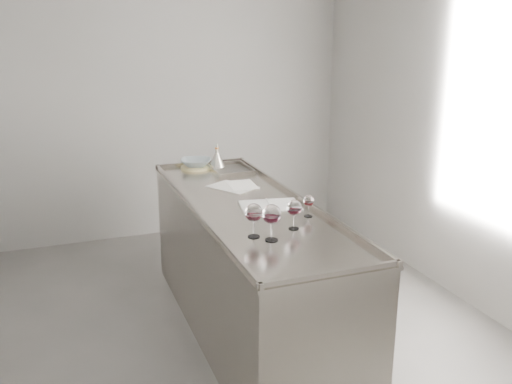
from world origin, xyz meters
name	(u,v)px	position (x,y,z in m)	size (l,w,h in m)	color
room_shell	(182,152)	(0.00, 0.00, 1.40)	(4.54, 5.04, 2.84)	#575552
counter	(248,270)	(0.50, 0.30, 0.47)	(0.77, 2.42, 0.97)	#9F978E
wine_glass_left	(254,213)	(0.33, -0.26, 1.08)	(0.10, 0.10, 0.20)	white
wine_glass_middle	(272,215)	(0.41, -0.35, 1.09)	(0.11, 0.11, 0.21)	white
wine_glass_right	(294,208)	(0.60, -0.22, 1.06)	(0.09, 0.09, 0.18)	white
wine_glass_small	(309,202)	(0.78, -0.05, 1.04)	(0.07, 0.07, 0.14)	white
notebook	(270,206)	(0.63, 0.22, 0.95)	(0.43, 0.33, 0.02)	silver
loose_paper_top	(233,187)	(0.54, 0.74, 0.94)	(0.23, 0.33, 0.00)	silver
loose_paper_under	(242,185)	(0.62, 0.76, 0.94)	(0.19, 0.28, 0.00)	white
trivet	(196,167)	(0.43, 1.38, 0.95)	(0.25, 0.25, 0.02)	beige
ceramic_bowl	(196,163)	(0.43, 1.38, 0.99)	(0.25, 0.25, 0.06)	#86959D
wine_funnel	(217,159)	(0.61, 1.38, 1.00)	(0.14, 0.14, 0.21)	#ADA69A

